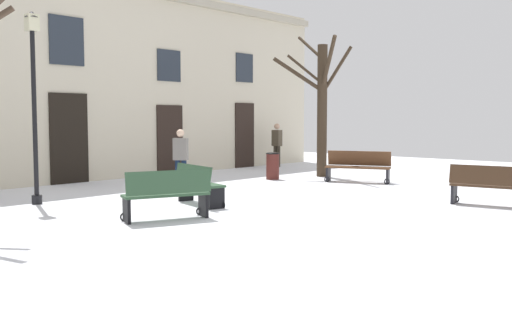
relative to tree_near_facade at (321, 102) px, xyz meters
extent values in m
plane|color=white|center=(-4.90, -3.10, -2.43)|extent=(30.45, 30.45, 0.00)
cube|color=beige|center=(-4.90, 4.46, 0.67)|extent=(19.03, 0.40, 6.19)
cube|color=black|center=(-6.56, 4.24, -1.12)|extent=(1.19, 0.08, 2.63)
cube|color=#262D38|center=(-6.56, 4.24, 1.69)|extent=(1.07, 0.06, 1.39)
cube|color=black|center=(-2.84, 4.24, -1.26)|extent=(1.07, 0.08, 2.34)
cube|color=#262D38|center=(-2.84, 4.24, 1.24)|extent=(0.97, 0.06, 1.05)
cube|color=black|center=(0.83, 4.24, -1.19)|extent=(1.01, 0.08, 2.49)
cube|color=#262D38|center=(0.83, 4.24, 1.40)|extent=(0.91, 0.06, 1.09)
cylinder|color=#382B1E|center=(0.02, -0.03, -0.30)|extent=(0.32, 0.32, 4.27)
cylinder|color=#382B1E|center=(-0.48, 0.58, 0.88)|extent=(1.15, 1.34, 1.15)
cylinder|color=#382B1E|center=(0.26, 0.64, 1.81)|extent=(0.59, 1.42, 0.94)
cylinder|color=#382B1E|center=(-0.34, 0.40, 1.04)|extent=(0.83, 0.95, 0.97)
cylinder|color=#382B1E|center=(0.37, -0.34, 1.02)|extent=(0.84, 0.77, 1.58)
cylinder|color=#382B1E|center=(-0.29, -0.48, 1.20)|extent=(0.79, 1.06, 1.62)
cylinder|color=#382B1E|center=(0.26, 0.15, 0.48)|extent=(0.63, 0.51, 0.89)
cylinder|color=black|center=(-9.11, 1.11, -0.54)|extent=(0.10, 0.10, 3.79)
cylinder|color=black|center=(-9.11, 1.11, -2.33)|extent=(0.22, 0.22, 0.20)
cube|color=beige|center=(-9.11, 1.11, 1.54)|extent=(0.24, 0.24, 0.36)
cone|color=black|center=(-9.11, 1.11, 1.72)|extent=(0.30, 0.30, 0.14)
cylinder|color=#4C1E19|center=(-1.73, 0.57, -2.03)|extent=(0.40, 0.40, 0.79)
torus|color=black|center=(-1.73, 0.57, -1.62)|extent=(0.43, 0.43, 0.04)
cube|color=#3D2819|center=(-2.59, -6.50, -1.99)|extent=(0.73, 1.87, 0.05)
cube|color=#3D2819|center=(-2.78, -6.54, -1.75)|extent=(0.44, 1.82, 0.41)
cube|color=black|center=(-2.74, -5.66, -2.21)|extent=(0.38, 0.12, 0.44)
torus|color=black|center=(-2.59, -5.64, -2.35)|extent=(0.06, 0.17, 0.17)
cube|color=#2D4C33|center=(-8.38, -2.53, -1.96)|extent=(1.66, 1.01, 0.05)
cube|color=#2D4C33|center=(-8.45, -2.72, -1.70)|extent=(1.54, 0.69, 0.43)
cube|color=black|center=(-7.68, -2.80, -2.19)|extent=(0.20, 0.40, 0.47)
torus|color=black|center=(-7.62, -2.64, -2.35)|extent=(0.17, 0.09, 0.17)
cube|color=black|center=(-9.07, -2.26, -2.19)|extent=(0.20, 0.40, 0.47)
torus|color=black|center=(-9.00, -2.10, -2.35)|extent=(0.17, 0.09, 0.17)
cube|color=#2D4C33|center=(-6.71, -1.64, -1.96)|extent=(0.74, 1.58, 0.05)
cube|color=#2D4C33|center=(-6.89, -1.60, -1.73)|extent=(0.45, 1.52, 0.38)
cube|color=black|center=(-6.88, -2.33, -2.20)|extent=(0.36, 0.14, 0.47)
torus|color=black|center=(-6.73, -2.36, -2.35)|extent=(0.07, 0.17, 0.17)
cube|color=black|center=(-6.55, -0.95, -2.20)|extent=(0.36, 0.14, 0.47)
torus|color=black|center=(-6.40, -0.98, -2.35)|extent=(0.07, 0.17, 0.17)
cube|color=#51331E|center=(-0.69, -1.85, -1.98)|extent=(1.14, 1.92, 0.05)
cube|color=#51331E|center=(-0.49, -1.77, -1.72)|extent=(0.81, 1.79, 0.44)
cube|color=black|center=(-1.02, -1.03, -2.21)|extent=(0.41, 0.21, 0.45)
torus|color=black|center=(-1.19, -1.10, -2.35)|extent=(0.09, 0.17, 0.17)
cube|color=black|center=(-0.36, -2.67, -2.21)|extent=(0.41, 0.21, 0.45)
torus|color=black|center=(-0.53, -2.74, -2.35)|extent=(0.09, 0.17, 0.17)
cylinder|color=black|center=(-5.18, 1.01, -2.05)|extent=(0.14, 0.14, 0.77)
cylinder|color=black|center=(-5.07, 0.86, -2.05)|extent=(0.14, 0.14, 0.77)
cube|color=slate|center=(-5.12, 0.93, -1.36)|extent=(0.40, 0.44, 0.59)
sphere|color=beige|center=(-5.12, 0.93, -0.93)|extent=(0.21, 0.21, 0.21)
cylinder|color=#2D271E|center=(1.84, 3.36, -2.02)|extent=(0.14, 0.14, 0.82)
cylinder|color=#2D271E|center=(1.86, 3.54, -2.02)|extent=(0.14, 0.14, 0.82)
cube|color=#4C4233|center=(1.85, 3.45, -1.30)|extent=(0.24, 0.39, 0.63)
sphere|color=tan|center=(1.85, 3.45, -0.84)|extent=(0.22, 0.22, 0.22)
camera|label=1|loc=(-14.94, -10.84, -0.53)|focal=39.51mm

